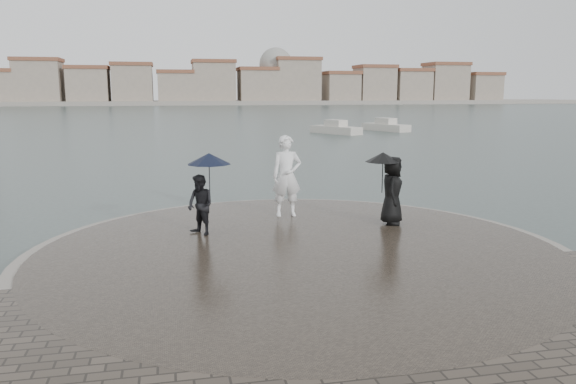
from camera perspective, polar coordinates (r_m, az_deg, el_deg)
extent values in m
plane|color=#2B3835|center=(9.86, 6.03, -13.23)|extent=(400.00, 400.00, 0.00)
cylinder|color=gray|center=(12.97, 1.21, -6.61)|extent=(12.50, 12.50, 0.32)
cylinder|color=#2D261E|center=(12.97, 1.21, -6.52)|extent=(11.90, 11.90, 0.36)
imported|color=white|center=(16.06, -0.13, 1.64)|extent=(0.88, 0.60, 2.32)
imported|color=black|center=(14.17, -8.90, -1.30)|extent=(0.90, 0.93, 1.51)
cylinder|color=black|center=(14.18, -7.98, 1.17)|extent=(0.02, 0.02, 0.90)
cone|color=black|center=(14.10, -8.03, 3.37)|extent=(1.10, 1.10, 0.28)
imported|color=black|center=(15.35, 10.53, 0.15)|extent=(0.90, 1.06, 1.84)
cylinder|color=black|center=(15.29, 9.57, 1.58)|extent=(0.02, 0.02, 0.90)
cone|color=black|center=(15.22, 9.63, 3.52)|extent=(0.97, 0.97, 0.26)
cube|color=gray|center=(171.64, -11.31, 8.88)|extent=(260.00, 20.00, 1.20)
cube|color=gray|center=(172.02, -23.96, 10.01)|extent=(12.00, 10.00, 12.00)
cube|color=brown|center=(172.22, -24.12, 12.17)|extent=(12.60, 10.60, 1.00)
cube|color=gray|center=(169.91, -19.58, 9.97)|extent=(11.00, 10.00, 10.00)
cube|color=brown|center=(170.03, -19.69, 11.82)|extent=(11.60, 10.60, 1.00)
cube|color=gray|center=(168.84, -15.49, 10.36)|extent=(11.00, 10.00, 11.00)
cube|color=brown|center=(169.00, -15.58, 12.39)|extent=(11.60, 10.60, 1.00)
cube|color=gray|center=(168.61, -11.33, 10.18)|extent=(10.00, 10.00, 9.00)
cube|color=brown|center=(168.70, -11.39, 11.88)|extent=(10.60, 10.60, 1.00)
cube|color=gray|center=(169.17, -7.56, 10.80)|extent=(12.00, 10.00, 12.00)
cube|color=brown|center=(169.37, -7.61, 13.00)|extent=(12.60, 10.60, 1.00)
cube|color=gray|center=(170.72, -3.13, 10.53)|extent=(11.00, 10.00, 10.00)
cube|color=brown|center=(170.84, -3.14, 12.37)|extent=(11.60, 10.60, 1.00)
cube|color=gray|center=(173.03, 0.87, 11.03)|extent=(13.00, 10.00, 13.00)
cube|color=brown|center=(173.27, 0.88, 13.35)|extent=(13.60, 10.60, 1.00)
cube|color=gray|center=(176.68, 5.37, 10.33)|extent=(10.00, 10.00, 9.00)
cube|color=brown|center=(176.77, 5.40, 11.95)|extent=(10.60, 10.60, 1.00)
cube|color=gray|center=(180.29, 8.77, 10.57)|extent=(11.00, 10.00, 11.00)
cube|color=brown|center=(180.44, 8.82, 12.47)|extent=(11.60, 10.60, 1.00)
cube|color=gray|center=(184.88, 12.30, 10.29)|extent=(11.00, 10.00, 10.00)
cube|color=brown|center=(184.99, 12.37, 11.99)|extent=(11.60, 10.60, 1.00)
cube|color=gray|center=(190.12, 15.66, 10.44)|extent=(12.00, 10.00, 12.00)
cube|color=brown|center=(190.31, 15.76, 12.39)|extent=(12.60, 10.60, 1.00)
cube|color=gray|center=(196.46, 19.05, 9.80)|extent=(10.00, 10.00, 9.00)
cube|color=brown|center=(196.54, 19.14, 11.26)|extent=(10.60, 10.60, 1.00)
sphere|color=gray|center=(173.91, -1.25, 12.84)|extent=(10.00, 10.00, 10.00)
cube|color=beige|center=(53.14, 4.86, 6.19)|extent=(3.94, 5.62, 0.90)
cube|color=beige|center=(53.10, 4.87, 6.84)|extent=(1.98, 2.33, 0.90)
cube|color=beige|center=(57.55, 9.88, 6.38)|extent=(3.53, 5.70, 0.90)
cube|color=beige|center=(57.51, 9.90, 6.98)|extent=(1.86, 2.30, 0.90)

